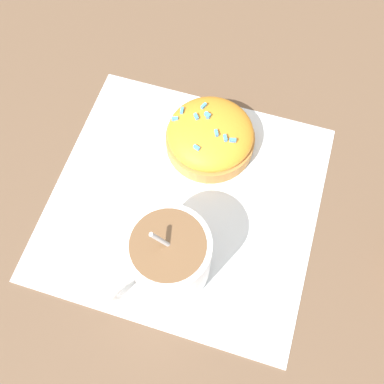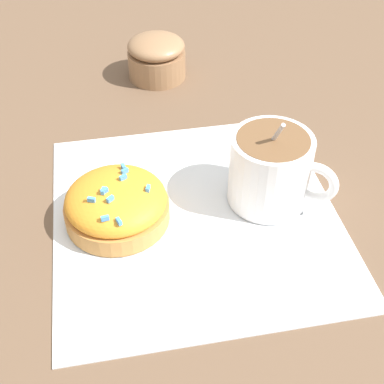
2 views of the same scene
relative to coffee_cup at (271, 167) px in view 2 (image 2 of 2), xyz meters
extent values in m
plane|color=brown|center=(-0.08, -0.01, -0.04)|extent=(3.00, 3.00, 0.00)
cube|color=white|center=(-0.08, -0.01, -0.04)|extent=(0.27, 0.28, 0.00)
cylinder|color=white|center=(0.00, 0.00, 0.00)|extent=(0.08, 0.08, 0.07)
cylinder|color=brown|center=(0.00, 0.00, 0.03)|extent=(0.07, 0.07, 0.01)
torus|color=white|center=(0.03, -0.03, 0.00)|extent=(0.04, 0.03, 0.04)
ellipsoid|color=silver|center=(0.00, -0.02, -0.03)|extent=(0.02, 0.03, 0.01)
cylinder|color=silver|center=(0.00, 0.01, 0.01)|extent=(0.01, 0.05, 0.09)
cylinder|color=#C18442|center=(-0.15, 0.00, -0.03)|extent=(0.10, 0.10, 0.02)
ellipsoid|color=orange|center=(-0.15, 0.00, -0.01)|extent=(0.10, 0.10, 0.03)
cube|color=#4C99EA|center=(-0.16, -0.04, 0.00)|extent=(0.01, 0.00, 0.00)
cube|color=#4C99EA|center=(-0.14, 0.02, 0.00)|extent=(0.01, 0.01, 0.00)
cube|color=#4C99EA|center=(-0.17, -0.02, 0.00)|extent=(0.01, 0.01, 0.00)
cube|color=#4C99EA|center=(-0.16, -0.01, 0.00)|extent=(0.01, 0.01, 0.00)
cube|color=#4C99EA|center=(-0.15, -0.02, 0.00)|extent=(0.01, 0.01, 0.00)
cube|color=#4C99EA|center=(-0.15, -0.04, 0.00)|extent=(0.01, 0.01, 0.00)
cube|color=#4C99EA|center=(-0.16, -0.01, 0.00)|extent=(0.01, 0.01, 0.00)
cube|color=#4C99EA|center=(-0.14, 0.03, 0.00)|extent=(0.00, 0.01, 0.00)
cube|color=#4C99EA|center=(-0.14, 0.01, 0.00)|extent=(0.01, 0.01, 0.00)
cube|color=#4C99EA|center=(-0.12, -0.01, 0.00)|extent=(0.01, 0.01, 0.00)
cylinder|color=#99704C|center=(-0.08, 0.26, -0.02)|extent=(0.08, 0.08, 0.04)
ellipsoid|color=#99704C|center=(-0.08, 0.26, 0.00)|extent=(0.07, 0.07, 0.03)
camera|label=1|loc=(0.11, 0.06, 0.41)|focal=42.00mm
camera|label=2|loc=(-0.15, -0.37, 0.32)|focal=50.00mm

